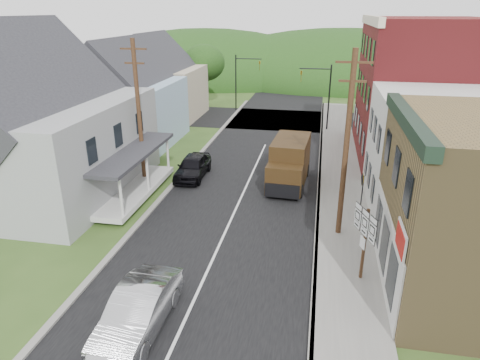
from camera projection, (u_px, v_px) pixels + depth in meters
The scene contains 24 objects.
ground at pixel (212, 261), 19.20m from camera, with size 120.00×120.00×0.00m, color #2D4719.
road at pixel (249, 180), 28.32m from camera, with size 9.00×90.00×0.02m, color black.
cross_road at pixel (277, 119), 43.83m from camera, with size 60.00×9.00×0.02m, color black.
sidewalk_right at pixel (341, 198), 25.45m from camera, with size 2.80×55.00×0.15m, color slate.
curb_right at pixel (318, 196), 25.68m from camera, with size 0.20×55.00×0.15m, color slate.
curb_left at pixel (172, 185), 27.29m from camera, with size 0.30×55.00×0.12m, color slate.
storefront_white at pixel (450, 155), 22.87m from camera, with size 8.00×7.00×6.50m, color silver.
storefront_red at pixel (420, 91), 30.89m from camera, with size 8.00×12.00×10.00m, color maroon.
house_gray at pixel (38, 124), 25.19m from camera, with size 10.20×12.24×8.35m.
house_blue at pixel (133, 98), 35.25m from camera, with size 7.14×8.16×7.28m.
house_cream at pixel (165, 81), 43.54m from camera, with size 7.14×8.16×7.28m.
utility_pole_right at pixel (346, 146), 19.69m from camera, with size 1.60×0.26×9.00m.
utility_pole_left at pixel (139, 113), 25.90m from camera, with size 1.60×0.26×9.00m.
traffic_signal_right at pixel (322, 90), 38.49m from camera, with size 2.87×0.20×6.00m.
traffic_signal_left at pixel (242, 76), 46.37m from camera, with size 2.87×0.20×6.00m.
tree_left_b at pixel (26, 92), 31.29m from camera, with size 4.80×4.80×6.94m.
tree_left_c at pixel (61, 64), 38.54m from camera, with size 5.80×5.80×8.41m.
tree_left_d at pixel (204, 63), 48.14m from camera, with size 4.80×4.80×6.94m.
forested_ridge at pixel (296, 79), 69.37m from camera, with size 90.00×30.00×16.00m, color #173510.
silver_sedan at pixel (138, 311), 14.79m from camera, with size 1.67×4.78×1.58m, color #AFB0B4.
dark_sedan at pixel (193, 167), 28.50m from camera, with size 1.77×4.40×1.50m, color black.
delivery_van at pixel (289, 163), 26.93m from camera, with size 2.46×5.38×2.94m.
route_sign_cluster at pixel (364, 234), 16.99m from camera, with size 0.73×1.69×3.15m.
warning_sign at pixel (362, 190), 22.02m from camera, with size 0.14×0.73×2.66m.
Camera 1 is at (4.31, -15.96, 10.51)m, focal length 32.00 mm.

